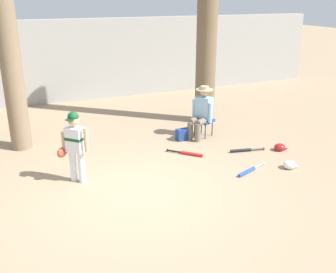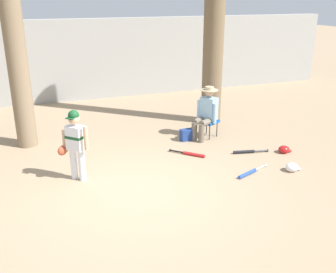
% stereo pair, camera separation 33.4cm
% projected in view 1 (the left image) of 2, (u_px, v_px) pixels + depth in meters
% --- Properties ---
extents(ground_plane, '(60.00, 60.00, 0.00)m').
position_uv_depth(ground_plane, '(142.00, 193.00, 6.56)').
color(ground_plane, '#9E8466').
extents(concrete_back_wall, '(18.00, 0.36, 2.48)m').
position_uv_depth(concrete_back_wall, '(66.00, 61.00, 11.87)').
color(concrete_back_wall, '#9E9E99').
rests_on(concrete_back_wall, ground).
extents(tree_near_player, '(0.66, 0.66, 6.04)m').
position_uv_depth(tree_near_player, '(5.00, 21.00, 7.57)').
color(tree_near_player, '#7F6B51').
rests_on(tree_near_player, ground).
extents(tree_behind_spectator, '(0.72, 0.72, 5.99)m').
position_uv_depth(tree_behind_spectator, '(207.00, 17.00, 9.41)').
color(tree_behind_spectator, brown).
rests_on(tree_behind_spectator, ground).
extents(young_ballplayer, '(0.56, 0.46, 1.31)m').
position_uv_depth(young_ballplayer, '(74.00, 143.00, 6.71)').
color(young_ballplayer, white).
rests_on(young_ballplayer, ground).
extents(folding_stool, '(0.54, 0.54, 0.41)m').
position_uv_depth(folding_stool, '(204.00, 121.00, 9.08)').
color(folding_stool, '#194C9E').
rests_on(folding_stool, ground).
extents(seated_spectator, '(0.67, 0.56, 1.20)m').
position_uv_depth(seated_spectator, '(202.00, 111.00, 8.91)').
color(seated_spectator, '#6B6051').
rests_on(seated_spectator, ground).
extents(handbag_beside_stool, '(0.35, 0.19, 0.26)m').
position_uv_depth(handbag_beside_stool, '(184.00, 134.00, 8.91)').
color(handbag_beside_stool, navy).
rests_on(handbag_beside_stool, ground).
extents(bat_blue_youth, '(0.79, 0.35, 0.07)m').
position_uv_depth(bat_blue_youth, '(249.00, 171.00, 7.29)').
color(bat_blue_youth, '#2347AD').
rests_on(bat_blue_youth, ground).
extents(bat_black_composite, '(0.76, 0.23, 0.07)m').
position_uv_depth(bat_black_composite, '(243.00, 150.00, 8.26)').
color(bat_black_composite, black).
rests_on(bat_black_composite, ground).
extents(bat_red_barrel, '(0.59, 0.62, 0.07)m').
position_uv_depth(bat_red_barrel, '(189.00, 154.00, 8.09)').
color(bat_red_barrel, red).
rests_on(bat_red_barrel, ground).
extents(batting_helmet_red, '(0.29, 0.22, 0.17)m').
position_uv_depth(batting_helmet_red, '(280.00, 147.00, 8.32)').
color(batting_helmet_red, '#A81919').
rests_on(batting_helmet_red, ground).
extents(batting_helmet_white, '(0.30, 0.23, 0.17)m').
position_uv_depth(batting_helmet_white, '(290.00, 165.00, 7.46)').
color(batting_helmet_white, silver).
rests_on(batting_helmet_white, ground).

